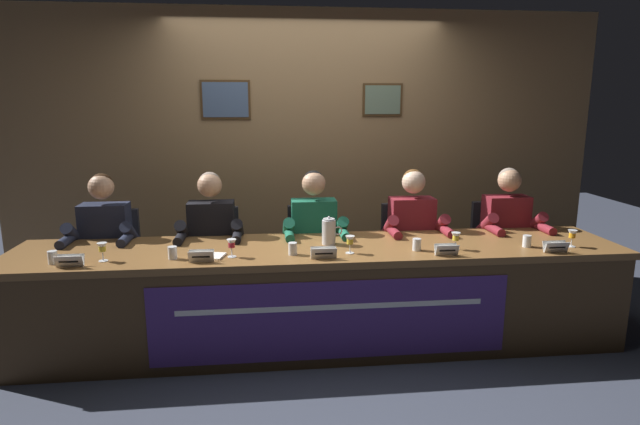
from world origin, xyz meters
TOP-DOWN VIEW (x-y plane):
  - ground_plane at (0.00, 0.00)m, footprint 12.00×12.00m
  - wall_back_panelled at (-0.00, 1.33)m, footprint 5.58×0.14m
  - conference_table at (0.00, -0.12)m, footprint 4.38×0.84m
  - chair_far_left at (-1.63, 0.60)m, footprint 0.44×0.44m
  - panelist_far_left at (-1.63, 0.40)m, footprint 0.51×0.48m
  - nameplate_far_left at (-1.62, -0.31)m, footprint 0.17×0.06m
  - juice_glass_far_left at (-1.45, -0.21)m, footprint 0.06×0.06m
  - water_cup_far_left at (-1.76, -0.23)m, footprint 0.06×0.06m
  - chair_left at (-0.82, 0.60)m, footprint 0.44×0.44m
  - panelist_left at (-0.82, 0.40)m, footprint 0.51×0.48m
  - nameplate_left at (-0.81, -0.29)m, footprint 0.16×0.06m
  - juice_glass_left at (-0.62, -0.20)m, footprint 0.06×0.06m
  - water_cup_left at (-1.01, -0.20)m, footprint 0.06×0.06m
  - chair_center at (0.00, 0.60)m, footprint 0.44×0.44m
  - panelist_center at (0.00, 0.40)m, footprint 0.51×0.48m
  - nameplate_center at (-0.01, -0.31)m, footprint 0.17×0.06m
  - juice_glass_center at (0.19, -0.20)m, footprint 0.06×0.06m
  - water_cup_center at (-0.21, -0.19)m, footprint 0.06×0.06m
  - chair_right at (0.82, 0.60)m, footprint 0.44×0.44m
  - panelist_right at (0.82, 0.40)m, footprint 0.51×0.48m
  - nameplate_right at (0.83, -0.32)m, footprint 0.16×0.06m
  - juice_glass_right at (0.94, -0.19)m, footprint 0.06×0.06m
  - water_cup_right at (0.67, -0.18)m, footprint 0.06×0.06m
  - chair_far_right at (1.63, 0.60)m, footprint 0.44×0.44m
  - panelist_far_right at (1.63, 0.40)m, footprint 0.51×0.48m
  - nameplate_far_right at (1.61, -0.33)m, footprint 0.17×0.06m
  - juice_glass_far_right at (1.80, -0.21)m, footprint 0.06×0.06m
  - water_cup_far_right at (1.48, -0.17)m, footprint 0.06×0.06m
  - water_pitcher_central at (0.07, 0.05)m, footprint 0.15×0.10m
  - document_stack_left at (-0.78, -0.18)m, footprint 0.24×0.20m

SIDE VIEW (x-z plane):
  - ground_plane at x=0.00m, z-range 0.00..0.00m
  - chair_far_left at x=-1.63m, z-range -0.01..0.89m
  - chair_left at x=-0.82m, z-range -0.01..0.89m
  - chair_center at x=0.00m, z-range -0.01..0.89m
  - chair_right at x=0.82m, z-range -0.01..0.89m
  - chair_far_right at x=1.63m, z-range -0.01..0.89m
  - conference_table at x=0.00m, z-range 0.15..0.89m
  - panelist_far_left at x=-1.63m, z-range 0.10..1.33m
  - panelist_left at x=-0.82m, z-range 0.10..1.33m
  - panelist_center at x=0.00m, z-range 0.10..1.33m
  - panelist_right at x=0.82m, z-range 0.10..1.33m
  - panelist_far_right at x=1.63m, z-range 0.10..1.33m
  - document_stack_left at x=-0.78m, z-range 0.74..0.75m
  - water_cup_far_left at x=-1.76m, z-range 0.74..0.82m
  - water_cup_left at x=-1.01m, z-range 0.74..0.82m
  - water_cup_center at x=-0.21m, z-range 0.74..0.82m
  - water_cup_right at x=0.67m, z-range 0.74..0.82m
  - water_cup_far_right at x=1.48m, z-range 0.74..0.82m
  - nameplate_right at x=0.83m, z-range 0.74..0.82m
  - nameplate_center at x=-0.01m, z-range 0.74..0.82m
  - nameplate_far_left at x=-1.62m, z-range 0.74..0.82m
  - nameplate_left at x=-0.81m, z-range 0.74..0.82m
  - nameplate_far_right at x=1.61m, z-range 0.74..0.82m
  - juice_glass_far_left at x=-1.45m, z-range 0.77..0.89m
  - juice_glass_left at x=-0.62m, z-range 0.77..0.89m
  - juice_glass_center at x=0.19m, z-range 0.77..0.89m
  - juice_glass_right at x=0.94m, z-range 0.77..0.89m
  - juice_glass_far_right at x=1.80m, z-range 0.77..0.89m
  - water_pitcher_central at x=0.07m, z-range 0.73..0.94m
  - wall_back_panelled at x=0.00m, z-range 0.00..2.60m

